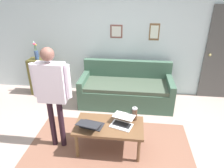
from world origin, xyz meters
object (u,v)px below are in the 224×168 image
(interior_door, at_px, (224,55))
(side_shelf, at_px, (40,77))
(laptop_center, at_px, (91,125))
(couch, at_px, (126,90))
(laptop_left, at_px, (122,122))
(flower_vase, at_px, (36,53))
(coffee_table, at_px, (109,128))
(person_standing, at_px, (52,87))
(french_press, at_px, (135,114))

(interior_door, bearing_deg, side_shelf, 3.90)
(laptop_center, height_order, side_shelf, side_shelf)
(couch, distance_m, side_shelf, 2.07)
(laptop_left, bearing_deg, laptop_center, 14.62)
(interior_door, relative_size, side_shelf, 2.38)
(interior_door, relative_size, laptop_left, 5.13)
(laptop_center, bearing_deg, flower_vase, -48.17)
(coffee_table, height_order, person_standing, person_standing)
(couch, bearing_deg, coffee_table, 83.06)
(flower_vase, distance_m, person_standing, 2.02)
(coffee_table, xyz_separation_m, laptop_left, (-0.20, -0.04, 0.10))
(flower_vase, xyz_separation_m, person_standing, (-1.05, 1.72, 0.05))
(interior_door, height_order, flower_vase, interior_door)
(laptop_center, height_order, person_standing, person_standing)
(laptop_center, bearing_deg, french_press, -156.92)
(laptop_left, height_order, side_shelf, side_shelf)
(laptop_left, relative_size, laptop_center, 1.02)
(couch, bearing_deg, flower_vase, -6.15)
(coffee_table, bearing_deg, interior_door, -138.56)
(coffee_table, relative_size, laptop_left, 2.59)
(interior_door, xyz_separation_m, laptop_center, (2.52, 2.08, -0.52))
(laptop_center, bearing_deg, coffee_table, -162.33)
(french_press, xyz_separation_m, side_shelf, (2.25, -1.53, -0.13))
(laptop_center, relative_size, flower_vase, 0.96)
(coffee_table, bearing_deg, laptop_left, -169.56)
(coffee_table, xyz_separation_m, flower_vase, (1.87, -1.72, 0.60))
(laptop_center, bearing_deg, side_shelf, -48.19)
(laptop_center, xyz_separation_m, person_standing, (0.56, -0.08, 0.55))
(couch, relative_size, french_press, 8.14)
(laptop_center, distance_m, flower_vase, 2.47)
(coffee_table, distance_m, laptop_center, 0.29)
(couch, xyz_separation_m, laptop_center, (0.44, 1.58, 0.19))
(coffee_table, height_order, flower_vase, flower_vase)
(couch, distance_m, flower_vase, 2.18)
(interior_door, relative_size, couch, 1.05)
(couch, xyz_separation_m, person_standing, (1.00, 1.50, 0.74))
(laptop_left, xyz_separation_m, french_press, (-0.18, -0.15, 0.06))
(french_press, height_order, side_shelf, side_shelf)
(couch, relative_size, laptop_left, 4.89)
(laptop_left, bearing_deg, person_standing, 2.26)
(interior_door, xyz_separation_m, flower_vase, (4.14, 0.28, -0.02))
(interior_door, bearing_deg, laptop_center, 39.50)
(flower_vase, height_order, person_standing, person_standing)
(laptop_left, height_order, laptop_center, laptop_center)
(person_standing, bearing_deg, couch, -123.78)
(laptop_left, bearing_deg, couch, -89.41)
(interior_door, bearing_deg, coffee_table, 41.44)
(laptop_left, relative_size, side_shelf, 0.46)
(laptop_center, distance_m, person_standing, 0.79)
(couch, relative_size, person_standing, 1.19)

